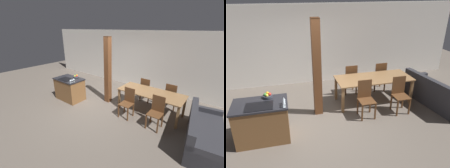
{
  "view_description": "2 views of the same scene",
  "coord_description": "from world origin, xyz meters",
  "views": [
    {
      "loc": [
        3.61,
        -3.69,
        2.82
      ],
      "look_at": [
        0.6,
        0.2,
        0.95
      ],
      "focal_mm": 24.0,
      "sensor_mm": 36.0,
      "label": 1
    },
    {
      "loc": [
        -0.63,
        -4.6,
        3.15
      ],
      "look_at": [
        0.6,
        0.2,
        0.95
      ],
      "focal_mm": 35.0,
      "sensor_mm": 36.0,
      "label": 2
    }
  ],
  "objects": [
    {
      "name": "ground_plane",
      "position": [
        0.0,
        0.0,
        0.0
      ],
      "size": [
        16.0,
        16.0,
        0.0
      ],
      "primitive_type": "plane",
      "color": "#665B51"
    },
    {
      "name": "dining_chair_near_right",
      "position": [
        2.31,
        0.1,
        0.51
      ],
      "size": [
        0.4,
        0.4,
        0.98
      ],
      "color": "brown",
      "rests_on": "ground_plane"
    },
    {
      "name": "wine_glass_middle",
      "position": [
        -0.73,
        -0.48,
        1.01
      ],
      "size": [
        0.06,
        0.06,
        0.15
      ],
      "color": "silver",
      "rests_on": "kitchen_island"
    },
    {
      "name": "wine_glass_far",
      "position": [
        -0.73,
        -0.4,
        1.01
      ],
      "size": [
        0.06,
        0.06,
        0.15
      ],
      "color": "silver",
      "rests_on": "kitchen_island"
    },
    {
      "name": "dining_table",
      "position": [
        1.81,
        0.78,
        0.68
      ],
      "size": [
        2.18,
        0.92,
        0.77
      ],
      "color": "olive",
      "rests_on": "ground_plane"
    },
    {
      "name": "kitchen_island",
      "position": [
        -1.24,
        -0.26,
        0.45
      ],
      "size": [
        1.16,
        0.75,
        0.91
      ],
      "color": "brown",
      "rests_on": "ground_plane"
    },
    {
      "name": "couch",
      "position": [
        3.55,
        0.19,
        0.28
      ],
      "size": [
        1.09,
        2.11,
        0.83
      ],
      "rotation": [
        0.0,
        0.0,
        1.71
      ],
      "color": "#2D2D33",
      "rests_on": "ground_plane"
    },
    {
      "name": "wall_back",
      "position": [
        0.0,
        2.74,
        1.35
      ],
      "size": [
        11.2,
        0.08,
        2.7
      ],
      "color": "silver",
      "rests_on": "ground_plane"
    },
    {
      "name": "dining_chair_far_right",
      "position": [
        2.31,
        1.46,
        0.51
      ],
      "size": [
        0.4,
        0.4,
        0.98
      ],
      "rotation": [
        0.0,
        0.0,
        3.14
      ],
      "color": "brown",
      "rests_on": "ground_plane"
    },
    {
      "name": "dining_chair_far_left",
      "position": [
        1.32,
        1.46,
        0.51
      ],
      "size": [
        0.4,
        0.4,
        0.98
      ],
      "rotation": [
        0.0,
        0.0,
        3.14
      ],
      "color": "brown",
      "rests_on": "ground_plane"
    },
    {
      "name": "fruit_bowl",
      "position": [
        -1.08,
        -0.02,
        0.95
      ],
      "size": [
        0.21,
        0.21,
        0.12
      ],
      "color": "#383D47",
      "rests_on": "kitchen_island"
    },
    {
      "name": "wine_glass_near",
      "position": [
        -0.73,
        -0.56,
        1.01
      ],
      "size": [
        0.06,
        0.06,
        0.15
      ],
      "color": "silver",
      "rests_on": "kitchen_island"
    },
    {
      "name": "dining_chair_near_left",
      "position": [
        1.32,
        0.1,
        0.51
      ],
      "size": [
        0.4,
        0.4,
        0.98
      ],
      "color": "brown",
      "rests_on": "ground_plane"
    },
    {
      "name": "timber_post",
      "position": [
        0.14,
        0.54,
        1.26
      ],
      "size": [
        0.21,
        0.21,
        2.53
      ],
      "color": "brown",
      "rests_on": "ground_plane"
    }
  ]
}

